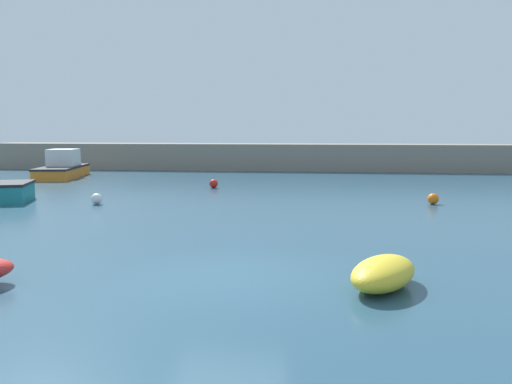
% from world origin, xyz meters
% --- Properties ---
extents(ground_plane, '(120.00, 120.00, 0.20)m').
position_xyz_m(ground_plane, '(0.00, 0.00, -0.10)').
color(ground_plane, '#284C60').
extents(harbor_breakwater, '(45.25, 2.76, 1.94)m').
position_xyz_m(harbor_breakwater, '(0.00, 27.26, 0.97)').
color(harbor_breakwater, gray).
rests_on(harbor_breakwater, ground_plane).
extents(dinghy_near_pier, '(1.91, 2.28, 0.63)m').
position_xyz_m(dinghy_near_pier, '(3.17, -0.35, 0.31)').
color(dinghy_near_pier, yellow).
rests_on(dinghy_near_pier, ground_plane).
extents(motorboat_grey_hull, '(2.85, 5.36, 1.79)m').
position_xyz_m(motorboat_grey_hull, '(-13.93, 20.01, 0.63)').
color(motorboat_grey_hull, orange).
rests_on(motorboat_grey_hull, ground_plane).
extents(mooring_buoy_white, '(0.46, 0.46, 0.46)m').
position_xyz_m(mooring_buoy_white, '(-7.06, 9.50, 0.23)').
color(mooring_buoy_white, white).
rests_on(mooring_buoy_white, ground_plane).
extents(mooring_buoy_red, '(0.45, 0.45, 0.45)m').
position_xyz_m(mooring_buoy_red, '(-3.32, 15.60, 0.23)').
color(mooring_buoy_red, red).
rests_on(mooring_buoy_red, ground_plane).
extents(mooring_buoy_orange, '(0.46, 0.46, 0.46)m').
position_xyz_m(mooring_buoy_orange, '(6.80, 11.02, 0.23)').
color(mooring_buoy_orange, orange).
rests_on(mooring_buoy_orange, ground_plane).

